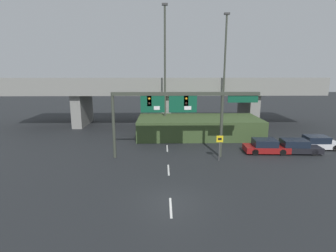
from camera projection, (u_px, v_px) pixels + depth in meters
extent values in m
plane|color=black|center=(170.00, 201.00, 16.66)|extent=(160.00, 160.00, 0.00)
cube|color=silver|center=(171.00, 207.00, 15.84)|extent=(0.14, 2.40, 0.01)
cube|color=silver|center=(168.00, 170.00, 21.76)|extent=(0.14, 2.40, 0.01)
cube|color=silver|center=(167.00, 148.00, 27.68)|extent=(0.14, 2.40, 0.01)
cube|color=silver|center=(166.00, 134.00, 33.60)|extent=(0.14, 2.40, 0.01)
cube|color=silver|center=(166.00, 125.00, 39.52)|extent=(0.14, 2.40, 0.01)
cylinder|color=#383D33|center=(114.00, 126.00, 24.17)|extent=(0.28, 0.28, 6.17)
cylinder|color=#383D33|center=(221.00, 125.00, 24.37)|extent=(0.28, 0.28, 6.17)
cube|color=#383D33|center=(186.00, 94.00, 23.68)|extent=(13.38, 0.32, 0.32)
cube|color=black|center=(149.00, 101.00, 23.75)|extent=(0.40, 0.28, 0.95)
sphere|color=orange|center=(149.00, 99.00, 23.54)|extent=(0.22, 0.22, 0.22)
sphere|color=black|center=(149.00, 103.00, 23.63)|extent=(0.22, 0.22, 0.22)
cube|color=black|center=(186.00, 101.00, 23.82)|extent=(0.40, 0.28, 0.95)
sphere|color=orange|center=(186.00, 99.00, 23.60)|extent=(0.22, 0.22, 0.22)
sphere|color=black|center=(186.00, 103.00, 23.69)|extent=(0.22, 0.22, 0.22)
cube|color=#0F4C33|center=(153.00, 104.00, 23.72)|extent=(2.18, 0.08, 1.53)
cube|color=white|center=(157.00, 108.00, 23.75)|extent=(0.55, 0.03, 0.34)
cube|color=#0F4C33|center=(183.00, 104.00, 23.78)|extent=(2.55, 0.08, 1.53)
cube|color=white|center=(188.00, 108.00, 23.81)|extent=(0.64, 0.03, 0.34)
cube|color=#0F4C33|center=(243.00, 99.00, 23.83)|extent=(2.77, 0.07, 0.64)
cylinder|color=#4C4C4C|center=(219.00, 148.00, 23.64)|extent=(0.08, 0.08, 2.43)
cube|color=yellow|center=(220.00, 139.00, 23.41)|extent=(0.60, 0.03, 0.60)
cube|color=black|center=(220.00, 139.00, 23.40)|extent=(0.33, 0.01, 0.21)
cylinder|color=#383D33|center=(165.00, 73.00, 32.27)|extent=(0.24, 0.24, 15.49)
cube|color=#333333|center=(165.00, 4.00, 30.60)|extent=(0.70, 0.36, 0.24)
cylinder|color=#383D33|center=(224.00, 75.00, 33.93)|extent=(0.24, 0.24, 14.78)
cube|color=#333333|center=(227.00, 14.00, 32.33)|extent=(0.70, 0.36, 0.24)
cube|color=gray|center=(166.00, 88.00, 38.71)|extent=(43.94, 7.95, 1.49)
cube|color=gray|center=(166.00, 81.00, 34.77)|extent=(43.94, 0.40, 0.90)
cube|color=gray|center=(83.00, 109.00, 39.12)|extent=(1.40, 6.36, 4.68)
cube|color=gray|center=(166.00, 109.00, 39.37)|extent=(1.40, 6.36, 4.68)
cube|color=gray|center=(248.00, 109.00, 39.62)|extent=(1.40, 6.36, 4.68)
cube|color=#384C28|center=(198.00, 127.00, 32.49)|extent=(14.89, 6.50, 2.35)
cube|color=maroon|center=(266.00, 148.00, 26.12)|extent=(4.36, 2.12, 0.57)
cube|color=black|center=(265.00, 142.00, 25.99)|extent=(2.31, 1.82, 0.67)
cylinder|color=black|center=(276.00, 147.00, 26.93)|extent=(0.65, 0.25, 0.64)
cylinder|color=black|center=(283.00, 152.00, 25.29)|extent=(0.65, 0.25, 0.64)
cylinder|color=black|center=(250.00, 147.00, 27.01)|extent=(0.65, 0.25, 0.64)
cylinder|color=black|center=(255.00, 152.00, 25.37)|extent=(0.65, 0.25, 0.64)
cube|color=black|center=(296.00, 149.00, 26.08)|extent=(4.74, 2.10, 0.55)
cube|color=black|center=(294.00, 143.00, 25.96)|extent=(2.50, 1.80, 0.66)
cylinder|color=black|center=(306.00, 147.00, 26.87)|extent=(0.65, 0.25, 0.64)
cylinder|color=black|center=(315.00, 152.00, 25.26)|extent=(0.65, 0.25, 0.64)
cylinder|color=black|center=(278.00, 147.00, 26.95)|extent=(0.65, 0.25, 0.64)
cylinder|color=black|center=(284.00, 152.00, 25.34)|extent=(0.65, 0.25, 0.64)
cube|color=silver|center=(317.00, 145.00, 27.43)|extent=(4.45, 1.89, 0.56)
cube|color=black|center=(316.00, 139.00, 27.30)|extent=(2.33, 1.67, 0.66)
cylinder|color=black|center=(326.00, 144.00, 28.24)|extent=(0.64, 0.23, 0.64)
cylinder|color=black|center=(335.00, 148.00, 26.68)|extent=(0.64, 0.23, 0.64)
cylinder|color=black|center=(300.00, 144.00, 28.23)|extent=(0.64, 0.23, 0.64)
cylinder|color=black|center=(308.00, 148.00, 26.67)|extent=(0.64, 0.23, 0.64)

